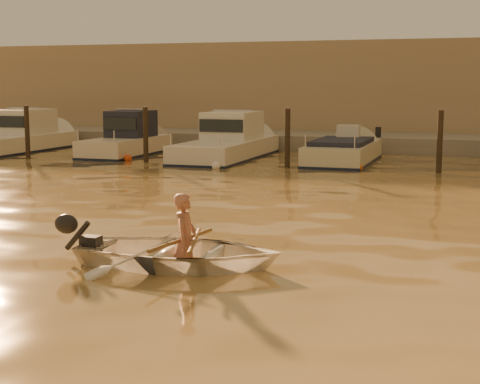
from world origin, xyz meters
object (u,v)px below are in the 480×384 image
(waterfront_building, at_px, (358,92))
(moored_boat_3, at_px, (343,156))
(person, at_px, (185,240))
(moored_boat_1, at_px, (126,139))
(moored_boat_2, at_px, (227,142))
(moored_boat_0, at_px, (16,137))
(dinghy, at_px, (179,253))

(waterfront_building, bearing_deg, moored_boat_3, -83.21)
(person, height_order, moored_boat_1, moored_boat_1)
(moored_boat_2, height_order, waterfront_building, waterfront_building)
(moored_boat_1, bearing_deg, waterfront_building, 55.92)
(moored_boat_0, xyz_separation_m, moored_boat_3, (13.89, 0.00, -0.40))
(person, height_order, moored_boat_3, person)
(moored_boat_0, height_order, moored_boat_3, moored_boat_0)
(moored_boat_0, bearing_deg, moored_boat_1, 0.00)
(moored_boat_0, bearing_deg, waterfront_building, 41.16)
(waterfront_building, bearing_deg, moored_boat_1, -124.08)
(moored_boat_2, xyz_separation_m, moored_boat_3, (4.48, 0.00, -0.40))
(dinghy, xyz_separation_m, moored_boat_2, (-4.87, 16.00, 0.41))
(moored_boat_0, bearing_deg, moored_boat_2, 0.00)
(dinghy, height_order, person, person)
(dinghy, relative_size, moored_boat_0, 0.45)
(moored_boat_0, bearing_deg, person, -48.03)
(dinghy, distance_m, moored_boat_0, 21.45)
(waterfront_building, bearing_deg, moored_boat_2, -106.07)
(moored_boat_2, distance_m, moored_boat_3, 4.50)
(person, height_order, waterfront_building, waterfront_building)
(person, xyz_separation_m, waterfront_building, (-1.80, 26.99, 1.97))
(person, xyz_separation_m, moored_boat_3, (-0.49, 15.99, -0.20))
(person, relative_size, moored_boat_0, 0.20)
(moored_boat_0, distance_m, moored_boat_1, 5.14)
(moored_boat_1, height_order, moored_boat_3, moored_boat_1)
(dinghy, height_order, moored_boat_2, moored_boat_2)
(person, distance_m, moored_boat_0, 21.51)
(moored_boat_0, distance_m, moored_boat_2, 9.42)
(person, relative_size, moored_boat_2, 0.19)
(dinghy, relative_size, waterfront_building, 0.07)
(dinghy, relative_size, moored_boat_3, 0.54)
(person, bearing_deg, moored_boat_2, 11.63)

